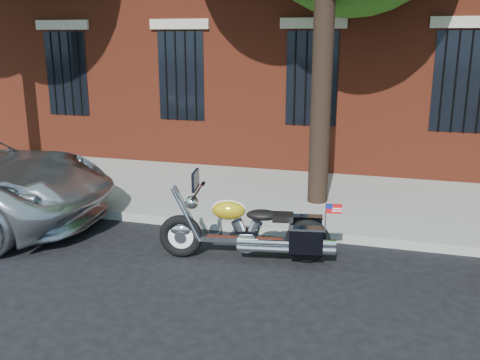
# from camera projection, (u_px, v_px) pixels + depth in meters

# --- Properties ---
(ground) EXTENTS (120.00, 120.00, 0.00)m
(ground) POSITION_uv_depth(u_px,v_px,m) (250.00, 269.00, 7.30)
(ground) COLOR black
(ground) RESTS_ON ground
(curb) EXTENTS (40.00, 0.16, 0.15)m
(curb) POSITION_uv_depth(u_px,v_px,m) (272.00, 230.00, 8.56)
(curb) COLOR gray
(curb) RESTS_ON ground
(sidewalk) EXTENTS (40.00, 3.60, 0.15)m
(sidewalk) POSITION_uv_depth(u_px,v_px,m) (294.00, 197.00, 10.31)
(sidewalk) COLOR gray
(sidewalk) RESTS_ON ground
(motorcycle) EXTENTS (2.56, 0.98, 1.28)m
(motorcycle) POSITION_uv_depth(u_px,v_px,m) (253.00, 232.00, 7.48)
(motorcycle) COLOR black
(motorcycle) RESTS_ON ground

